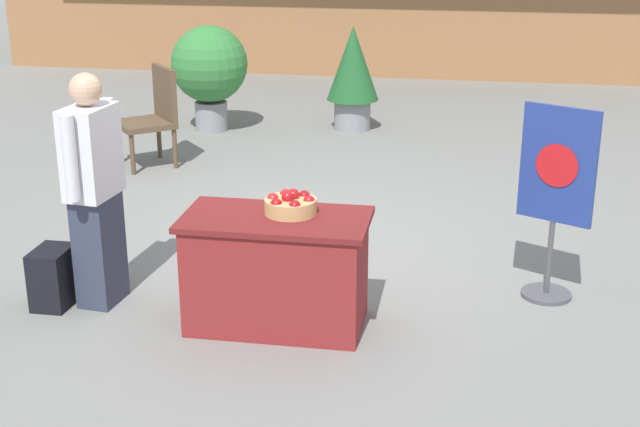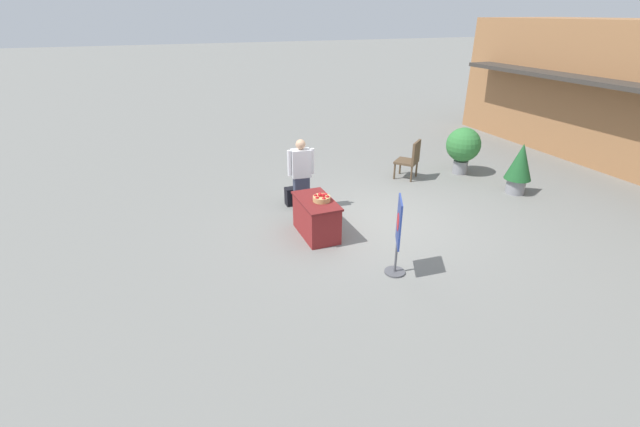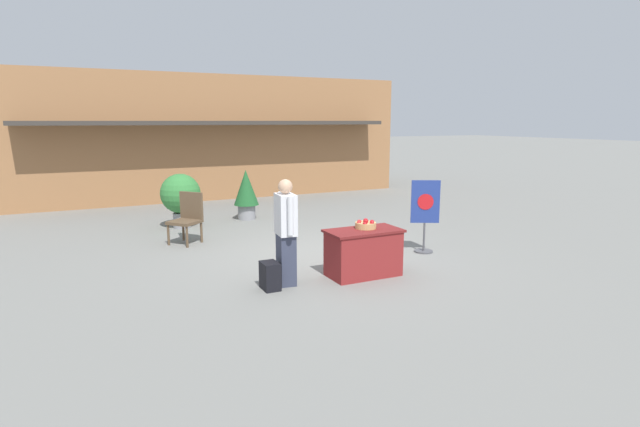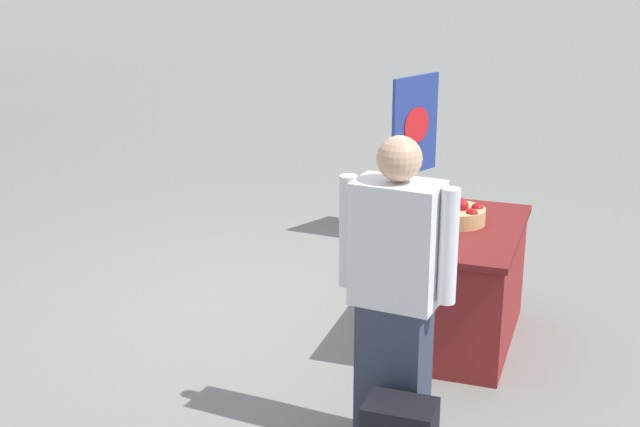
# 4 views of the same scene
# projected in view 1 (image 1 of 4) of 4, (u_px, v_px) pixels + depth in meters

# --- Properties ---
(ground_plane) EXTENTS (120.00, 120.00, 0.00)m
(ground_plane) POSITION_uv_depth(u_px,v_px,m) (317.00, 248.00, 7.35)
(ground_plane) COLOR slate
(display_table) EXTENTS (1.23, 0.66, 0.77)m
(display_table) POSITION_uv_depth(u_px,v_px,m) (277.00, 271.00, 5.92)
(display_table) COLOR maroon
(display_table) RESTS_ON ground_plane
(apple_basket) EXTENTS (0.34, 0.34, 0.16)m
(apple_basket) POSITION_uv_depth(u_px,v_px,m) (291.00, 204.00, 5.83)
(apple_basket) COLOR tan
(apple_basket) RESTS_ON display_table
(person_visitor) EXTENTS (0.30, 0.61, 1.65)m
(person_visitor) POSITION_uv_depth(u_px,v_px,m) (94.00, 190.00, 6.11)
(person_visitor) COLOR #33384C
(person_visitor) RESTS_ON ground_plane
(backpack) EXTENTS (0.24, 0.34, 0.42)m
(backpack) POSITION_uv_depth(u_px,v_px,m) (53.00, 277.00, 6.26)
(backpack) COLOR black
(backpack) RESTS_ON ground_plane
(poster_board) EXTENTS (0.50, 0.36, 1.40)m
(poster_board) POSITION_uv_depth(u_px,v_px,m) (555.00, 197.00, 6.21)
(poster_board) COLOR #4C4C51
(poster_board) RESTS_ON ground_plane
(patio_chair) EXTENTS (0.78, 0.78, 1.05)m
(patio_chair) POSITION_uv_depth(u_px,v_px,m) (154.00, 112.00, 9.48)
(patio_chair) COLOR brown
(patio_chair) RESTS_ON ground_plane
(potted_plant_near_right) EXTENTS (0.64, 0.64, 1.28)m
(potted_plant_near_right) POSITION_uv_depth(u_px,v_px,m) (353.00, 72.00, 10.91)
(potted_plant_near_right) COLOR gray
(potted_plant_near_right) RESTS_ON ground_plane
(potted_plant_far_left) EXTENTS (0.93, 0.93, 1.29)m
(potted_plant_far_left) POSITION_uv_depth(u_px,v_px,m) (209.00, 68.00, 10.84)
(potted_plant_far_left) COLOR gray
(potted_plant_far_left) RESTS_ON ground_plane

